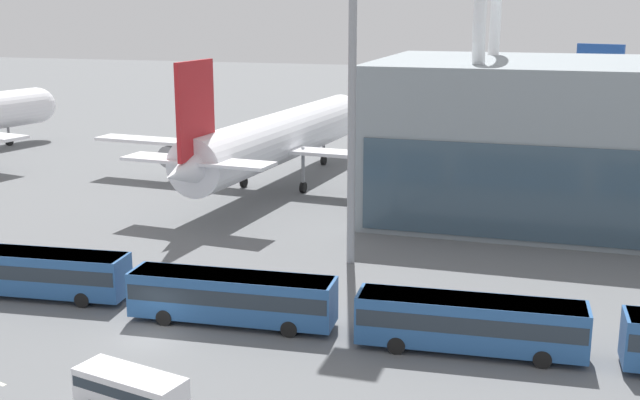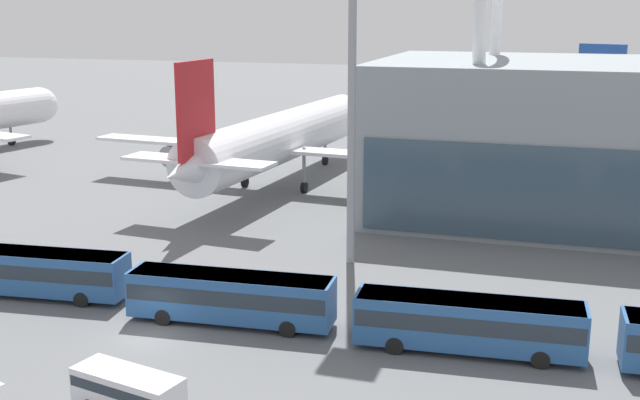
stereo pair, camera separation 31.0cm
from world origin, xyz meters
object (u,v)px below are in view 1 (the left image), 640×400
object	(u,v)px
airliner_at_gate_far	(276,139)
service_van_foreground	(130,389)
shuttle_bus_1	(232,295)
shuttle_bus_0	(35,270)
shuttle_bus_2	(470,321)

from	to	relation	value
airliner_at_gate_far	service_van_foreground	xyz separation A→B (m)	(9.97, -47.71, -4.07)
airliner_at_gate_far	shuttle_bus_1	bearing A→B (deg)	-159.68
shuttle_bus_0	shuttle_bus_1	bearing A→B (deg)	-7.42
shuttle_bus_2	airliner_at_gate_far	bearing A→B (deg)	120.51
shuttle_bus_2	service_van_foreground	world-z (taller)	shuttle_bus_2
shuttle_bus_0	shuttle_bus_2	xyz separation A→B (m)	(28.59, -0.45, 0.00)
shuttle_bus_0	shuttle_bus_2	size ratio (longest dim) A/B	1.00
shuttle_bus_1	shuttle_bus_2	size ratio (longest dim) A/B	1.00
shuttle_bus_1	shuttle_bus_2	world-z (taller)	same
shuttle_bus_0	service_van_foreground	bearing A→B (deg)	-46.25
airliner_at_gate_far	shuttle_bus_2	bearing A→B (deg)	-141.24
airliner_at_gate_far	shuttle_bus_2	xyz separation A→B (m)	(24.50, -35.99, -3.46)
shuttle_bus_1	airliner_at_gate_far	bearing A→B (deg)	101.93
shuttle_bus_0	shuttle_bus_2	bearing A→B (deg)	-6.26
shuttle_bus_0	service_van_foreground	distance (m)	18.61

